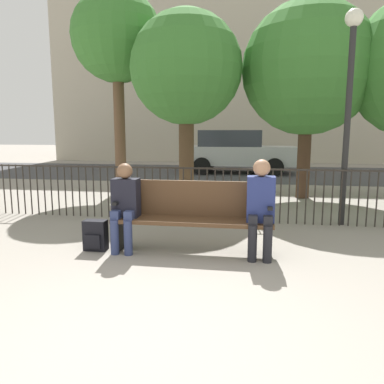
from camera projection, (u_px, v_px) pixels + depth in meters
name	position (u px, v px, depth m)	size (l,w,h in m)	color
ground_plane	(142.00, 353.00, 2.66)	(80.00, 80.00, 0.00)	gray
park_bench	(193.00, 214.00, 4.88)	(2.06, 0.45, 0.92)	#4C331E
seated_person_0	(125.00, 202.00, 4.86)	(0.34, 0.39, 1.16)	navy
seated_person_1	(261.00, 203.00, 4.59)	(0.34, 0.39, 1.23)	black
backpack	(95.00, 236.00, 4.95)	(0.30, 0.21, 0.40)	black
fence_railing	(207.00, 190.00, 6.54)	(9.01, 0.03, 0.95)	#2D2823
tree_0	(186.00, 70.00, 8.26)	(2.49, 2.49, 4.19)	#4C3823
tree_1	(308.00, 69.00, 8.48)	(2.99, 2.99, 4.47)	#422D1E
tree_3	(117.00, 38.00, 9.16)	(2.22, 2.22, 4.98)	brown
lamp_post	(350.00, 85.00, 6.00)	(0.28, 0.28, 3.46)	black
street_surface	(232.00, 173.00, 14.36)	(24.00, 6.00, 0.01)	#3D3D3F
parked_car_0	(236.00, 151.00, 14.23)	(4.20, 1.94, 1.62)	#B7B7BC
building_facade	(241.00, 48.00, 21.16)	(20.00, 6.00, 12.54)	#B2A893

